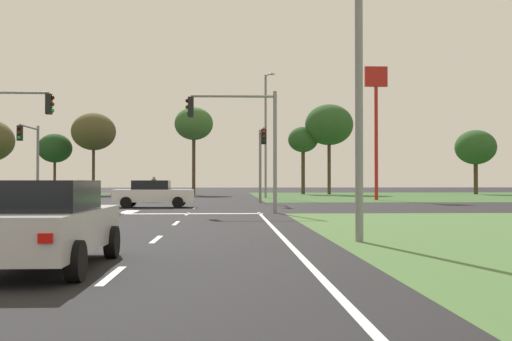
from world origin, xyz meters
TOP-DOWN VIEW (x-y plane):
  - ground_plane at (0.00, 30.00)m, footprint 200.00×200.00m
  - grass_verge_far_right at (25.50, 54.50)m, footprint 35.00×35.00m
  - median_island_near at (0.00, 11.00)m, footprint 1.20×22.00m
  - median_island_far at (0.00, 55.00)m, footprint 1.20×36.00m
  - lane_dash_near at (3.50, 4.82)m, footprint 0.14×2.00m
  - lane_dash_second at (3.50, 10.82)m, footprint 0.14×2.00m
  - lane_dash_third at (3.50, 16.82)m, footprint 0.14×2.00m
  - lane_dash_fourth at (3.50, 22.82)m, footprint 0.14×2.00m
  - lane_dash_fifth at (3.50, 28.82)m, footprint 0.14×2.00m
  - edge_line_right at (6.85, 12.00)m, footprint 0.14×24.00m
  - stop_bar_near at (3.80, 23.00)m, footprint 6.40×0.50m
  - crosswalk_bar_second at (-5.25, 24.80)m, footprint 0.70×2.80m
  - crosswalk_bar_third at (-4.10, 24.80)m, footprint 0.70×2.80m
  - crosswalk_bar_fourth at (-2.95, 24.80)m, footprint 0.70×2.80m
  - crosswalk_bar_fifth at (-1.80, 24.80)m, footprint 0.70×2.80m
  - crosswalk_bar_sixth at (-0.65, 24.80)m, footprint 0.70×2.80m
  - crosswalk_bar_seventh at (0.50, 24.80)m, footprint 0.70×2.80m
  - car_silver_near at (2.18, 5.62)m, footprint 1.99×4.49m
  - car_navy_third at (-2.35, 52.81)m, footprint 2.01×4.39m
  - car_white_fourth at (1.08, 29.84)m, footprint 4.55×2.02m
  - traffic_signal_far_left at (-7.60, 35.18)m, footprint 0.32×3.92m
  - traffic_signal_near_right at (6.08, 23.40)m, footprint 4.33×0.32m
  - traffic_signal_far_right at (7.60, 34.93)m, footprint 0.32×4.44m
  - street_lamp_near at (8.63, 9.80)m, footprint 0.94×2.38m
  - street_lamp_third at (8.72, 47.86)m, footprint 0.82×1.86m
  - pedestrian_at_median at (-0.00, 38.83)m, footprint 0.34×0.34m
  - fastfood_pole_sign at (17.17, 42.36)m, footprint 1.80×0.40m
  - treeline_second at (-13.68, 61.98)m, footprint 3.73×3.73m
  - treeline_third at (-9.06, 60.17)m, footprint 4.71×4.71m
  - treeline_fourth at (1.64, 60.45)m, footprint 4.18×4.18m
  - treeline_fifth at (13.88, 62.90)m, footprint 3.41×3.41m
  - treeline_sixth at (16.73, 62.10)m, footprint 5.41×5.41m
  - treeline_seventh at (33.41, 61.83)m, footprint 4.59×4.59m

SIDE VIEW (x-z plane):
  - ground_plane at x=0.00m, z-range 0.00..0.00m
  - grass_verge_far_right at x=25.50m, z-range 0.00..0.01m
  - lane_dash_near at x=3.50m, z-range 0.00..0.01m
  - lane_dash_second at x=3.50m, z-range 0.00..0.01m
  - lane_dash_third at x=3.50m, z-range 0.00..0.01m
  - lane_dash_fourth at x=3.50m, z-range 0.00..0.01m
  - lane_dash_fifth at x=3.50m, z-range 0.00..0.01m
  - edge_line_right at x=6.85m, z-range 0.00..0.01m
  - stop_bar_near at x=3.80m, z-range 0.00..0.01m
  - crosswalk_bar_second at x=-5.25m, z-range 0.00..0.01m
  - crosswalk_bar_third at x=-4.10m, z-range 0.00..0.01m
  - crosswalk_bar_fourth at x=-2.95m, z-range 0.00..0.01m
  - crosswalk_bar_fifth at x=-1.80m, z-range 0.00..0.01m
  - crosswalk_bar_sixth at x=-0.65m, z-range 0.00..0.01m
  - crosswalk_bar_seventh at x=0.50m, z-range 0.00..0.01m
  - median_island_near at x=0.00m, z-range 0.00..0.14m
  - median_island_far at x=0.00m, z-range 0.00..0.14m
  - car_navy_third at x=-2.35m, z-range 0.02..1.49m
  - car_silver_near at x=2.18m, z-range 0.02..1.56m
  - car_white_fourth at x=1.08m, z-range 0.02..1.57m
  - pedestrian_at_median at x=0.00m, z-range 0.32..2.05m
  - traffic_signal_far_right at x=7.60m, z-range 0.97..6.04m
  - traffic_signal_far_left at x=-7.60m, z-range 0.97..6.25m
  - traffic_signal_near_right at x=6.08m, z-range 1.06..6.85m
  - street_lamp_near at x=8.63m, z-range 0.56..9.37m
  - treeline_second at x=-13.68m, z-range 1.74..8.43m
  - treeline_seventh at x=33.41m, z-range 1.66..8.94m
  - street_lamp_third at x=8.72m, z-range 0.53..11.43m
  - treeline_fifth at x=13.88m, z-range 2.29..9.96m
  - treeline_third at x=-9.06m, z-range 2.38..11.18m
  - treeline_fourth at x=1.64m, z-range 2.92..12.43m
  - treeline_sixth at x=16.73m, z-range 2.74..12.87m
  - fastfood_pole_sign at x=17.17m, z-range 2.50..13.15m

